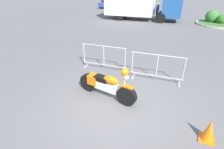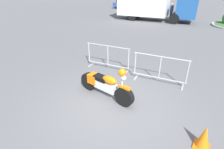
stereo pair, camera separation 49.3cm
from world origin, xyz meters
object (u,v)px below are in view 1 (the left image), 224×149
box_truck (138,4)px  traffic_cone (209,131)px  motorcycle (106,85)px  parked_car_black (125,4)px  parked_car_red (141,5)px  crowd_barrier_near (104,57)px  crowd_barrier_far (157,68)px  parked_car_blue (109,3)px  pedestrian (157,11)px

box_truck → traffic_cone: bearing=-71.7°
motorcycle → parked_car_black: parked_car_black is taller
box_truck → parked_car_red: (-2.58, 8.54, -0.91)m
traffic_cone → parked_car_red: bearing=112.5°
parked_car_red → traffic_cone: (9.67, -23.37, -0.44)m
motorcycle → crowd_barrier_near: size_ratio=1.07×
motorcycle → crowd_barrier_far: bearing=64.7°
motorcycle → box_truck: size_ratio=0.27×
motorcycle → parked_car_blue: (-12.21, 23.09, 0.22)m
motorcycle → crowd_barrier_near: (-1.15, 1.86, 0.09)m
crowd_barrier_near → parked_car_red: (-5.51, 21.02, 0.18)m
parked_car_red → traffic_cone: 25.30m
crowd_barrier_far → box_truck: 13.57m
crowd_barrier_far → crowd_barrier_near: bearing=180.0°
motorcycle → parked_car_black: bearing=118.5°
pedestrian → crowd_barrier_near: bearing=107.4°
crowd_barrier_near → parked_car_red: size_ratio=0.45×
parked_car_black → motorcycle: bearing=-152.1°
parked_car_black → traffic_cone: parked_car_black is taller
pedestrian → motorcycle: bearing=111.0°
box_truck → pedestrian: box_truck is taller
parked_car_blue → parked_car_red: size_ratio=0.94×
parked_car_red → parked_car_blue: bearing=93.7°
motorcycle → crowd_barrier_far: (1.15, 1.86, 0.09)m
pedestrian → parked_car_black: bearing=-35.2°
motorcycle → pedestrian: (-2.32, 15.48, 0.46)m
crowd_barrier_far → traffic_cone: bearing=-51.7°
motorcycle → traffic_cone: bearing=-2.9°
crowd_barrier_near → parked_car_red: bearing=104.7°
box_truck → traffic_cone: size_ratio=13.42×
motorcycle → crowd_barrier_far: 2.19m
pedestrian → parked_car_red: bearing=-47.1°
crowd_barrier_near → parked_car_red: parked_car_red is taller
crowd_barrier_far → parked_car_black: 23.90m
crowd_barrier_far → parked_car_red: size_ratio=0.45×
crowd_barrier_near → crowd_barrier_far: bearing=0.0°
parked_car_blue → crowd_barrier_near: bearing=-146.6°
parked_car_blue → traffic_cone: parked_car_blue is taller
motorcycle → crowd_barrier_near: motorcycle is taller
parked_car_blue → traffic_cone: bearing=-141.3°
crowd_barrier_far → pedestrian: size_ratio=1.18×
box_truck → traffic_cone: (7.08, -14.83, -1.35)m
crowd_barrier_near → box_truck: box_truck is taller
crowd_barrier_far → pedestrian: 14.06m
parked_car_red → pedestrian: size_ratio=2.59×
box_truck → parked_car_black: (-5.36, 8.95, -0.90)m
motorcycle → crowd_barrier_far: motorcycle is taller
traffic_cone → box_truck: bearing=115.5°
crowd_barrier_near → parked_car_black: bearing=111.1°
parked_car_black → parked_car_blue: bearing=99.8°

